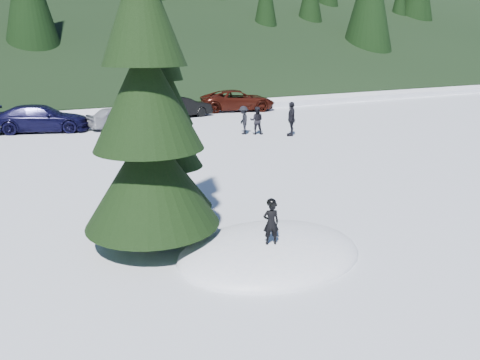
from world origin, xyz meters
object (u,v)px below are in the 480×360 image
car_4 (120,117)px  car_6 (237,100)px  car_3 (41,118)px  spruce_tall (147,110)px  child_skier (271,223)px  adult_1 (291,119)px  car_5 (180,107)px  adult_2 (243,120)px  spruce_short (170,146)px  adult_0 (257,121)px

car_4 → car_6: 10.09m
car_3 → car_6: bearing=-62.1°
spruce_tall → child_skier: spruce_tall is taller
adult_1 → car_3: (-11.59, 7.67, -0.16)m
car_3 → car_5: size_ratio=1.19×
adult_1 → adult_2: size_ratio=1.19×
car_5 → spruce_short: bearing=148.0°
adult_2 → car_4: adult_2 is taller
car_6 → adult_0: bearing=174.0°
spruce_short → adult_1: 13.39m
adult_2 → car_5: size_ratio=0.36×
adult_1 → car_6: adult_1 is taller
car_4 → car_5: 5.12m
spruce_short → car_5: bearing=67.9°
spruce_tall → car_6: size_ratio=1.58×
spruce_tall → car_4: (3.59, 16.99, -2.68)m
adult_2 → car_6: size_ratio=0.28×
adult_1 → car_6: size_ratio=0.33×
child_skier → car_6: (11.17, 22.46, -0.21)m
spruce_tall → adult_2: bearing=52.7°
spruce_short → adult_1: spruce_short is taller
spruce_short → adult_0: (8.63, 10.09, -1.35)m
car_3 → spruce_short: bearing=-156.5°
adult_2 → adult_0: bearing=78.1°
car_3 → adult_1: bearing=-105.5°
spruce_short → car_5: size_ratio=1.25×
spruce_short → car_3: size_ratio=1.04×
spruce_tall → car_4: 17.57m
car_3 → car_5: (8.79, 1.30, -0.04)m
spruce_tall → adult_1: (11.02, 10.20, -2.41)m
spruce_tall → spruce_short: size_ratio=1.60×
adult_2 → car_4: 7.47m
spruce_short → adult_0: size_ratio=3.57×
car_5 → car_6: car_6 is taller
spruce_short → adult_0: 13.34m
child_skier → car_4: size_ratio=0.26×
adult_0 → adult_1: bearing=169.9°
spruce_short → car_4: size_ratio=1.42×
child_skier → car_5: bearing=-87.5°
spruce_short → adult_2: 13.23m
car_4 → adult_1: bearing=-143.2°
spruce_tall → car_4: spruce_tall is taller
car_5 → spruce_tall: bearing=146.9°
adult_1 → car_4: (-7.43, 6.78, -0.27)m
child_skier → adult_1: size_ratio=0.54×
car_3 → adult_0: bearing=-104.0°
car_3 → car_4: size_ratio=1.36×
spruce_short → car_3: 16.60m
adult_0 → car_4: adult_0 is taller
adult_2 → car_5: 7.37m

